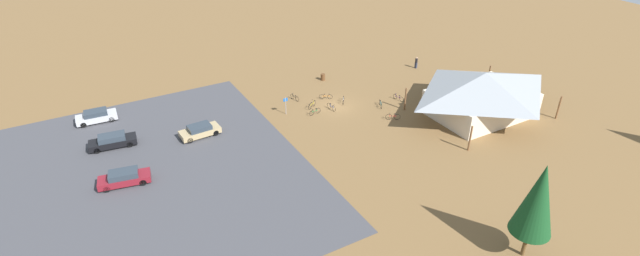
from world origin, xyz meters
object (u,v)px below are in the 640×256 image
(trash_bin, at_px, (323,77))
(bicycle_red_edge_north, at_px, (393,117))
(bicycle_green_near_sign, at_px, (315,112))
(car_maroon_far_end, at_px, (124,178))
(bicycle_black_mid_cluster, at_px, (295,97))
(lot_sign, at_px, (286,103))
(visitor_crossing_yard, at_px, (416,62))
(bicycle_orange_yard_front, at_px, (326,97))
(car_silver_end_stall, at_px, (96,116))
(pine_east, at_px, (538,199))
(car_tan_near_entry, at_px, (200,131))
(bicycle_white_edge_south, at_px, (343,100))
(bicycle_yellow_by_bin, at_px, (312,105))
(bike_pavilion, at_px, (483,91))
(bicycle_purple_lone_west, at_px, (398,98))
(car_black_by_curb, at_px, (113,141))
(bicycle_teal_trailside, at_px, (381,104))
(bicycle_blue_yard_left, at_px, (331,107))

(trash_bin, xyz_separation_m, bicycle_red_edge_north, (-1.42, 13.95, -0.06))
(bicycle_green_near_sign, distance_m, car_maroon_far_end, 22.54)
(bicycle_black_mid_cluster, xyz_separation_m, bicycle_green_near_sign, (-0.35, 4.64, 0.00))
(lot_sign, relative_size, visitor_crossing_yard, 1.29)
(bicycle_orange_yard_front, xyz_separation_m, car_silver_end_stall, (26.09, -7.95, 0.41))
(pine_east, relative_size, bicycle_black_mid_cluster, 5.20)
(bicycle_green_near_sign, relative_size, car_tan_near_entry, 0.37)
(bicycle_white_edge_south, distance_m, car_silver_end_stall, 29.20)
(bicycle_yellow_by_bin, bearing_deg, bike_pavilion, 145.55)
(bicycle_purple_lone_west, xyz_separation_m, car_black_by_curb, (33.16, -6.05, 0.40))
(car_tan_near_entry, bearing_deg, bicycle_teal_trailside, 169.46)
(car_silver_end_stall, bearing_deg, car_black_by_curb, 96.23)
(bicycle_black_mid_cluster, bearing_deg, car_black_by_curb, 1.25)
(bicycle_blue_yard_left, xyz_separation_m, car_maroon_far_end, (24.59, 3.44, 0.37))
(bicycle_purple_lone_west, xyz_separation_m, bicycle_teal_trailside, (2.99, 0.34, 0.01))
(bicycle_orange_yard_front, height_order, car_tan_near_entry, car_tan_near_entry)
(visitor_crossing_yard, bearing_deg, bicycle_teal_trailside, 32.39)
(bicycle_purple_lone_west, relative_size, bicycle_yellow_by_bin, 1.09)
(bicycle_orange_yard_front, relative_size, visitor_crossing_yard, 0.90)
(bicycle_white_edge_south, xyz_separation_m, bicycle_orange_yard_front, (1.35, -2.04, -0.03))
(bicycle_white_edge_south, xyz_separation_m, bicycle_teal_trailside, (-3.46, 3.12, -0.02))
(bicycle_black_mid_cluster, height_order, bicycle_teal_trailside, bicycle_teal_trailside)
(bicycle_green_near_sign, height_order, car_black_by_curb, car_black_by_curb)
(bicycle_red_edge_north, height_order, car_silver_end_stall, car_silver_end_stall)
(bicycle_green_near_sign, xyz_separation_m, car_black_by_curb, (22.14, -4.17, 0.39))
(lot_sign, distance_m, car_tan_near_entry, 10.51)
(pine_east, xyz_separation_m, car_maroon_far_end, (25.00, -24.65, -4.61))
(bicycle_red_edge_north, bearing_deg, bicycle_green_near_sign, -38.00)
(bicycle_yellow_by_bin, distance_m, car_silver_end_stall, 25.15)
(bicycle_orange_yard_front, xyz_separation_m, bicycle_green_near_sign, (3.21, 2.93, 0.02))
(car_silver_end_stall, relative_size, car_tan_near_entry, 1.02)
(bicycle_teal_trailside, distance_m, bicycle_blue_yard_left, 6.15)
(pine_east, xyz_separation_m, bicycle_teal_trailside, (-5.30, -25.82, -5.00))
(bicycle_teal_trailside, bearing_deg, bicycle_yellow_by_bin, -27.75)
(lot_sign, xyz_separation_m, bicycle_orange_yard_front, (-6.19, -1.14, -1.07))
(pine_east, distance_m, car_maroon_far_end, 35.41)
(bicycle_white_edge_south, distance_m, car_maroon_far_end, 27.18)
(bike_pavilion, distance_m, trash_bin, 21.32)
(car_maroon_far_end, distance_m, car_black_by_curb, 7.56)
(bicycle_blue_yard_left, bearing_deg, trash_bin, -113.38)
(bicycle_blue_yard_left, xyz_separation_m, car_silver_end_stall, (25.19, -10.83, 0.38))
(car_maroon_far_end, bearing_deg, car_black_by_curb, -91.01)
(bike_pavilion, height_order, car_black_by_curb, bike_pavilion)
(pine_east, bearing_deg, car_maroon_far_end, -44.60)
(bicycle_purple_lone_west, bearing_deg, bicycle_orange_yard_front, -31.67)
(bicycle_blue_yard_left, bearing_deg, pine_east, 90.84)
(bicycle_orange_yard_front, relative_size, car_tan_near_entry, 0.35)
(bike_pavilion, xyz_separation_m, lot_sign, (20.10, -11.45, -1.64))
(bike_pavilion, distance_m, bicycle_yellow_by_bin, 20.28)
(car_maroon_far_end, bearing_deg, bicycle_orange_yard_front, -166.08)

